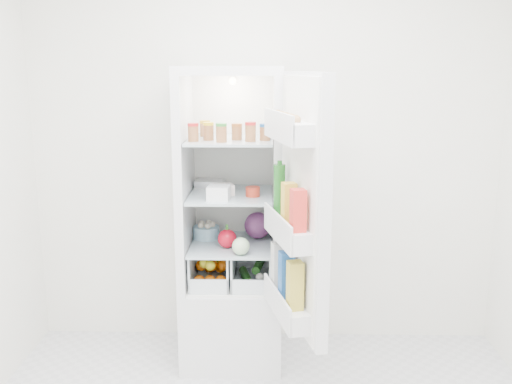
{
  "coord_description": "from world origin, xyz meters",
  "views": [
    {
      "loc": [
        0.02,
        -2.12,
        1.8
      ],
      "look_at": [
        -0.05,
        0.95,
        1.12
      ],
      "focal_mm": 40.0,
      "sensor_mm": 36.0,
      "label": 1
    }
  ],
  "objects_px": {
    "red_cabbage": "(258,225)",
    "mushroom_bowl": "(206,232)",
    "refrigerator": "(232,253)",
    "fridge_door": "(299,212)"
  },
  "relations": [
    {
      "from": "red_cabbage",
      "to": "mushroom_bowl",
      "type": "height_order",
      "value": "red_cabbage"
    },
    {
      "from": "red_cabbage",
      "to": "fridge_door",
      "type": "bearing_deg",
      "value": -72.11
    },
    {
      "from": "refrigerator",
      "to": "red_cabbage",
      "type": "height_order",
      "value": "refrigerator"
    },
    {
      "from": "red_cabbage",
      "to": "mushroom_bowl",
      "type": "bearing_deg",
      "value": -178.41
    },
    {
      "from": "fridge_door",
      "to": "mushroom_bowl",
      "type": "bearing_deg",
      "value": 24.57
    },
    {
      "from": "red_cabbage",
      "to": "fridge_door",
      "type": "distance_m",
      "value": 0.76
    },
    {
      "from": "red_cabbage",
      "to": "mushroom_bowl",
      "type": "xyz_separation_m",
      "value": [
        -0.32,
        -0.01,
        -0.04
      ]
    },
    {
      "from": "refrigerator",
      "to": "red_cabbage",
      "type": "relative_size",
      "value": 10.92
    },
    {
      "from": "refrigerator",
      "to": "fridge_door",
      "type": "distance_m",
      "value": 0.85
    },
    {
      "from": "mushroom_bowl",
      "to": "refrigerator",
      "type": "bearing_deg",
      "value": -14.53
    }
  ]
}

